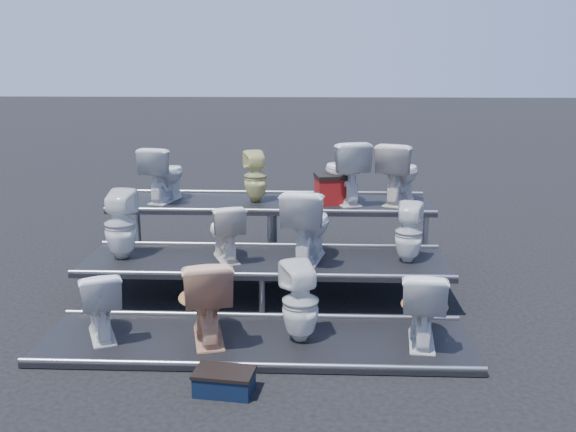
{
  "coord_description": "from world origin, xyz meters",
  "views": [
    {
      "loc": [
        0.56,
        -7.09,
        2.73
      ],
      "look_at": [
        0.26,
        0.1,
        0.96
      ],
      "focal_mm": 40.0,
      "sensor_mm": 36.0,
      "label": 1
    }
  ],
  "objects_px": {
    "toilet_2": "(300,302)",
    "toilet_3": "(422,306)",
    "toilet_8": "(164,174)",
    "toilet_9": "(256,177)",
    "toilet_0": "(99,303)",
    "toilet_10": "(344,172)",
    "toilet_4": "(120,225)",
    "toilet_6": "(308,224)",
    "toilet_1": "(207,298)",
    "toilet_5": "(225,232)",
    "red_crate": "(334,190)",
    "toilet_11": "(399,173)",
    "toilet_7": "(409,232)",
    "step_stool": "(224,383)"
  },
  "relations": [
    {
      "from": "toilet_9",
      "to": "step_stool",
      "type": "bearing_deg",
      "value": 72.96
    },
    {
      "from": "toilet_10",
      "to": "red_crate",
      "type": "height_order",
      "value": "toilet_10"
    },
    {
      "from": "step_stool",
      "to": "toilet_9",
      "type": "bearing_deg",
      "value": 98.23
    },
    {
      "from": "toilet_3",
      "to": "toilet_8",
      "type": "xyz_separation_m",
      "value": [
        -3.06,
        2.6,
        0.8
      ]
    },
    {
      "from": "toilet_0",
      "to": "toilet_10",
      "type": "height_order",
      "value": "toilet_10"
    },
    {
      "from": "toilet_5",
      "to": "step_stool",
      "type": "xyz_separation_m",
      "value": [
        0.28,
        -2.24,
        -0.71
      ]
    },
    {
      "from": "toilet_8",
      "to": "toilet_9",
      "type": "relative_size",
      "value": 1.09
    },
    {
      "from": "toilet_1",
      "to": "toilet_9",
      "type": "bearing_deg",
      "value": -108.77
    },
    {
      "from": "toilet_0",
      "to": "toilet_3",
      "type": "xyz_separation_m",
      "value": [
        3.13,
        0.0,
        0.03
      ]
    },
    {
      "from": "toilet_10",
      "to": "toilet_0",
      "type": "bearing_deg",
      "value": 27.35
    },
    {
      "from": "toilet_4",
      "to": "toilet_11",
      "type": "distance_m",
      "value": 3.63
    },
    {
      "from": "toilet_9",
      "to": "toilet_11",
      "type": "bearing_deg",
      "value": 162.22
    },
    {
      "from": "toilet_6",
      "to": "toilet_11",
      "type": "bearing_deg",
      "value": -120.25
    },
    {
      "from": "toilet_8",
      "to": "toilet_9",
      "type": "xyz_separation_m",
      "value": [
        1.23,
        0.0,
        -0.03
      ]
    },
    {
      "from": "toilet_7",
      "to": "toilet_9",
      "type": "height_order",
      "value": "toilet_9"
    },
    {
      "from": "toilet_0",
      "to": "red_crate",
      "type": "distance_m",
      "value": 3.54
    },
    {
      "from": "toilet_0",
      "to": "toilet_4",
      "type": "distance_m",
      "value": 1.39
    },
    {
      "from": "toilet_8",
      "to": "toilet_4",
      "type": "bearing_deg",
      "value": 94.61
    },
    {
      "from": "toilet_4",
      "to": "toilet_2",
      "type": "bearing_deg",
      "value": 153.5
    },
    {
      "from": "toilet_7",
      "to": "toilet_9",
      "type": "bearing_deg",
      "value": -20.73
    },
    {
      "from": "step_stool",
      "to": "toilet_5",
      "type": "bearing_deg",
      "value": 104.73
    },
    {
      "from": "toilet_3",
      "to": "toilet_9",
      "type": "relative_size",
      "value": 1.1
    },
    {
      "from": "toilet_5",
      "to": "toilet_3",
      "type": "bearing_deg",
      "value": 127.02
    },
    {
      "from": "toilet_8",
      "to": "toilet_9",
      "type": "distance_m",
      "value": 1.23
    },
    {
      "from": "toilet_4",
      "to": "toilet_11",
      "type": "height_order",
      "value": "toilet_11"
    },
    {
      "from": "toilet_5",
      "to": "red_crate",
      "type": "height_order",
      "value": "red_crate"
    },
    {
      "from": "toilet_4",
      "to": "toilet_8",
      "type": "bearing_deg",
      "value": -94.99
    },
    {
      "from": "toilet_2",
      "to": "red_crate",
      "type": "bearing_deg",
      "value": -120.57
    },
    {
      "from": "toilet_11",
      "to": "toilet_9",
      "type": "bearing_deg",
      "value": 23.87
    },
    {
      "from": "toilet_2",
      "to": "toilet_3",
      "type": "xyz_separation_m",
      "value": [
        1.17,
        0.0,
        -0.02
      ]
    },
    {
      "from": "toilet_8",
      "to": "toilet_0",
      "type": "bearing_deg",
      "value": 102.95
    },
    {
      "from": "toilet_0",
      "to": "toilet_7",
      "type": "relative_size",
      "value": 1.01
    },
    {
      "from": "toilet_10",
      "to": "toilet_11",
      "type": "relative_size",
      "value": 1.03
    },
    {
      "from": "toilet_3",
      "to": "toilet_11",
      "type": "height_order",
      "value": "toilet_11"
    },
    {
      "from": "toilet_8",
      "to": "toilet_9",
      "type": "height_order",
      "value": "toilet_8"
    },
    {
      "from": "toilet_2",
      "to": "toilet_4",
      "type": "distance_m",
      "value": 2.52
    },
    {
      "from": "toilet_3",
      "to": "toilet_4",
      "type": "distance_m",
      "value": 3.56
    },
    {
      "from": "toilet_0",
      "to": "toilet_7",
      "type": "xyz_separation_m",
      "value": [
        3.17,
        1.3,
        0.4
      ]
    },
    {
      "from": "toilet_0",
      "to": "toilet_1",
      "type": "bearing_deg",
      "value": 155.72
    },
    {
      "from": "toilet_8",
      "to": "red_crate",
      "type": "bearing_deg",
      "value": -166.16
    },
    {
      "from": "toilet_3",
      "to": "toilet_6",
      "type": "bearing_deg",
      "value": -42.75
    },
    {
      "from": "toilet_11",
      "to": "toilet_5",
      "type": "bearing_deg",
      "value": 55.12
    },
    {
      "from": "toilet_4",
      "to": "toilet_6",
      "type": "height_order",
      "value": "toilet_6"
    },
    {
      "from": "toilet_1",
      "to": "toilet_6",
      "type": "relative_size",
      "value": 0.98
    },
    {
      "from": "toilet_0",
      "to": "toilet_5",
      "type": "relative_size",
      "value": 1.05
    },
    {
      "from": "toilet_0",
      "to": "toilet_6",
      "type": "xyz_separation_m",
      "value": [
        2.02,
        1.3,
        0.48
      ]
    },
    {
      "from": "toilet_1",
      "to": "toilet_9",
      "type": "distance_m",
      "value": 2.71
    },
    {
      "from": "toilet_7",
      "to": "toilet_10",
      "type": "height_order",
      "value": "toilet_10"
    },
    {
      "from": "toilet_0",
      "to": "toilet_10",
      "type": "relative_size",
      "value": 0.83
    },
    {
      "from": "toilet_6",
      "to": "toilet_0",
      "type": "bearing_deg",
      "value": 44.93
    }
  ]
}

